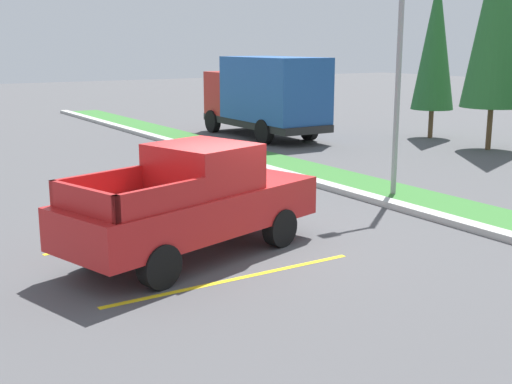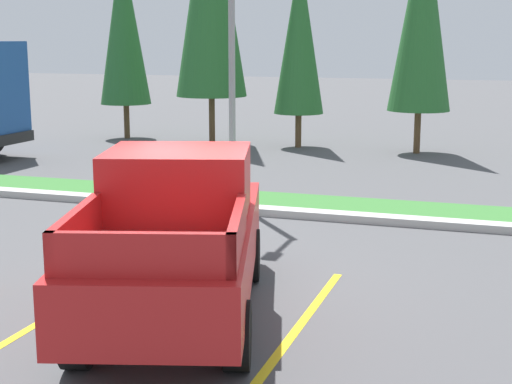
{
  "view_description": "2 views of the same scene",
  "coord_description": "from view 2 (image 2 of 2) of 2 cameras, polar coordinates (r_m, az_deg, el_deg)",
  "views": [
    {
      "loc": [
        10.84,
        -6.33,
        3.91
      ],
      "look_at": [
        -0.59,
        0.93,
        0.89
      ],
      "focal_mm": 46.63,
      "sensor_mm": 36.0,
      "label": 1
    },
    {
      "loc": [
        3.91,
        -9.4,
        3.46
      ],
      "look_at": [
        0.5,
        0.93,
        1.3
      ],
      "focal_mm": 54.17,
      "sensor_mm": 36.0,
      "label": 2
    }
  ],
  "objects": [
    {
      "name": "street_light",
      "position": [
        16.12,
        -2.02,
        11.55
      ],
      "size": [
        0.24,
        1.49,
        6.03
      ],
      "color": "gray",
      "rests_on": "ground"
    },
    {
      "name": "cypress_tree_leftmost",
      "position": [
        27.66,
        -9.75,
        12.18
      ],
      "size": [
        1.76,
        1.76,
        6.78
      ],
      "color": "brown",
      "rests_on": "ground"
    },
    {
      "name": "cypress_tree_right_inner",
      "position": [
        24.13,
        12.17,
        12.98
      ],
      "size": [
        1.9,
        1.9,
        7.3
      ],
      "color": "brown",
      "rests_on": "ground"
    },
    {
      "name": "grass_median",
      "position": [
        16.35,
        4.0,
        -0.91
      ],
      "size": [
        56.0,
        1.8,
        0.06
      ],
      "primitive_type": "cube",
      "color": "#387533",
      "rests_on": "ground"
    },
    {
      "name": "cypress_tree_center",
      "position": [
        24.97,
        3.22,
        11.56
      ],
      "size": [
        1.6,
        1.6,
        6.14
      ],
      "color": "brown",
      "rests_on": "ground"
    },
    {
      "name": "pickup_truck_main",
      "position": [
        9.69,
        -5.89,
        -3.29
      ],
      "size": [
        3.28,
        5.54,
        2.1
      ],
      "color": "black",
      "rests_on": "ground"
    },
    {
      "name": "parking_line_far",
      "position": [
        9.47,
        2.94,
        -10.2
      ],
      "size": [
        0.12,
        4.8,
        0.01
      ],
      "primitive_type": "cube",
      "color": "yellow",
      "rests_on": "ground"
    },
    {
      "name": "curb_strip",
      "position": [
        15.3,
        2.99,
        -1.57
      ],
      "size": [
        56.0,
        0.4,
        0.15
      ],
      "primitive_type": "cube",
      "color": "#B2B2AD",
      "rests_on": "ground"
    },
    {
      "name": "parking_line_near",
      "position": [
        10.65,
        -13.52,
        -8.03
      ],
      "size": [
        0.12,
        4.8,
        0.01
      ],
      "primitive_type": "cube",
      "color": "yellow",
      "rests_on": "ground"
    },
    {
      "name": "ground_plane",
      "position": [
        10.75,
        -4.13,
        -7.57
      ],
      "size": [
        120.0,
        120.0,
        0.0
      ],
      "primitive_type": "plane",
      "color": "#4C4C4F"
    }
  ]
}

